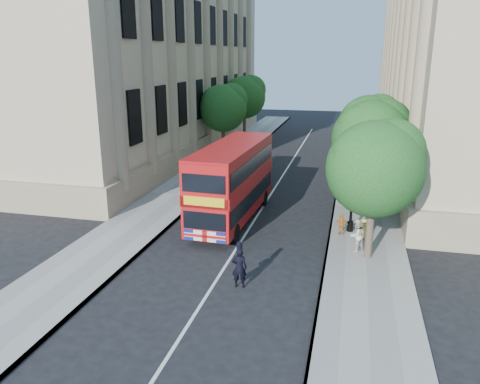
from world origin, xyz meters
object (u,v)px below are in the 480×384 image
Objects in this scene: box_van at (246,161)px; woman_pedestrian at (357,235)px; police_constable at (239,268)px; lamp_post at (353,185)px; double_decker_bus at (233,180)px.

box_van reaches higher than woman_pedestrian.
woman_pedestrian is (4.29, 4.25, 0.08)m from police_constable.
box_van reaches higher than police_constable.
box_van is at bearing 131.44° from lamp_post.
police_constable is (-4.00, -6.73, -1.72)m from lamp_post.
police_constable is (3.21, -14.89, -0.74)m from box_van.
lamp_post is 3.25× the size of police_constable.
woman_pedestrian is at bearing -143.45° from police_constable.
lamp_post is 3.44× the size of woman_pedestrian.
woman_pedestrian reaches higher than police_constable.
box_van is 15.25m from police_constable.
box_van is 13.03m from woman_pedestrian.
police_constable is at bearing -71.10° from double_decker_bus.
lamp_post is 0.94× the size of box_van.
lamp_post reaches higher than double_decker_bus.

